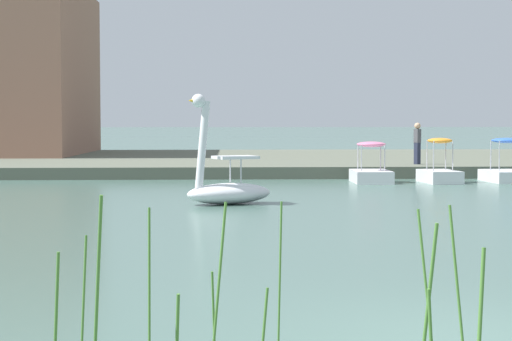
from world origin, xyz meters
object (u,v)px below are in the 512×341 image
object	(u,v)px
pedal_boat_orange	(440,171)
person_on_path	(417,142)
pedal_boat_pink	(371,172)
pedal_boat_blue	(507,170)
swan_boat	(227,186)

from	to	relation	value
pedal_boat_orange	person_on_path	distance (m)	4.30
pedal_boat_pink	pedal_boat_orange	xyz separation A→B (m)	(2.51, -0.20, 0.01)
pedal_boat_blue	pedal_boat_pink	bearing A→B (deg)	-178.83
person_on_path	pedal_boat_blue	bearing A→B (deg)	-56.97
pedal_boat_pink	pedal_boat_blue	world-z (taller)	pedal_boat_blue
swan_boat	pedal_boat_pink	xyz separation A→B (m)	(5.49, 8.31, -0.09)
pedal_boat_pink	swan_boat	bearing A→B (deg)	-123.46
pedal_boat_pink	person_on_path	world-z (taller)	person_on_path
person_on_path	pedal_boat_orange	bearing A→B (deg)	-91.83
pedal_boat_pink	pedal_boat_orange	world-z (taller)	pedal_boat_orange
pedal_boat_blue	swan_boat	bearing A→B (deg)	-141.69
pedal_boat_pink	person_on_path	bearing A→B (deg)	56.34
swan_boat	person_on_path	size ratio (longest dim) A/B	1.75
pedal_boat_orange	pedal_boat_blue	world-z (taller)	pedal_boat_orange
swan_boat	pedal_boat_blue	distance (m)	13.58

